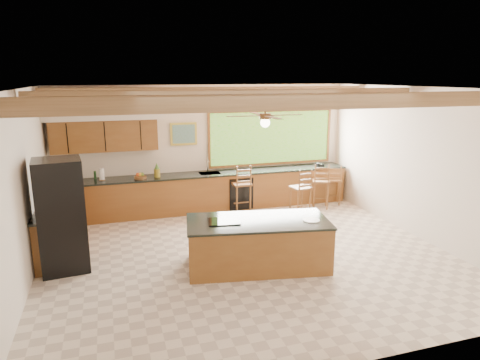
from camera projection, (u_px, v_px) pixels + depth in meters
name	position (u px, v px, depth m)	size (l,w,h in m)	color
ground	(247.00, 255.00, 7.82)	(7.20, 7.20, 0.00)	beige
room_shell	(228.00, 131.00, 7.86)	(7.27, 6.54, 3.02)	beige
counter_run	(179.00, 198.00, 9.81)	(7.12, 3.10, 1.26)	brown
island	(258.00, 243.00, 7.29)	(2.54, 1.52, 0.85)	brown
refrigerator	(62.00, 216.00, 7.07)	(0.81, 0.79, 1.90)	black
bar_stool_a	(242.00, 185.00, 10.06)	(0.43, 0.43, 1.18)	brown
bar_stool_b	(302.00, 189.00, 9.81)	(0.47, 0.47, 1.14)	brown
bar_stool_c	(322.00, 182.00, 10.45)	(0.54, 0.54, 1.14)	brown
bar_stool_d	(335.00, 181.00, 10.80)	(0.48, 0.48, 1.03)	brown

